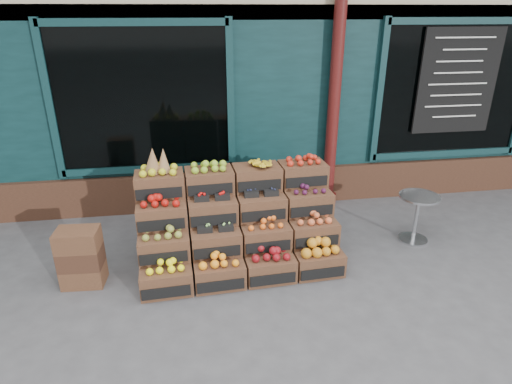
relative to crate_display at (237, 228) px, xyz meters
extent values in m
plane|color=#454548|center=(0.46, -0.54, -0.46)|extent=(60.00, 60.00, 0.00)
cube|color=#0D2B2D|center=(0.46, 4.66, 1.94)|extent=(12.00, 6.00, 4.80)
cube|color=#0D2B2D|center=(0.46, 1.71, 1.04)|extent=(12.00, 0.12, 3.00)
cube|color=#3D2418|center=(0.46, 1.64, -0.16)|extent=(12.00, 0.18, 0.60)
cube|color=black|center=(-1.14, 1.64, 1.29)|extent=(2.40, 0.06, 2.00)
cube|color=black|center=(3.66, 1.64, 1.29)|extent=(2.40, 0.06, 2.00)
cylinder|color=#491211|center=(1.66, 1.51, 1.14)|extent=(0.18, 0.18, 3.20)
cube|color=black|center=(3.66, 1.56, 1.44)|extent=(1.30, 0.04, 1.60)
cube|color=#50311F|center=(-0.86, -0.52, -0.31)|extent=(0.59, 0.42, 0.29)
cube|color=black|center=(-0.85, -0.73, -0.34)|extent=(0.53, 0.04, 0.13)
cube|color=#FFF211|center=(-0.86, -0.52, -0.12)|extent=(0.47, 0.32, 0.09)
cube|color=#50311F|center=(-0.27, -0.49, -0.31)|extent=(0.59, 0.42, 0.29)
cube|color=black|center=(-0.26, -0.70, -0.34)|extent=(0.53, 0.04, 0.13)
cube|color=orange|center=(-0.27, -0.49, -0.12)|extent=(0.47, 0.32, 0.10)
cube|color=#50311F|center=(0.33, -0.46, -0.31)|extent=(0.59, 0.42, 0.29)
cube|color=black|center=(0.34, -0.67, -0.34)|extent=(0.53, 0.04, 0.13)
cube|color=maroon|center=(0.33, -0.46, -0.11)|extent=(0.47, 0.32, 0.11)
cube|color=#50311F|center=(0.92, -0.43, -0.31)|extent=(0.59, 0.42, 0.29)
cube|color=black|center=(0.93, -0.64, -0.34)|extent=(0.53, 0.04, 0.13)
cube|color=#C37819|center=(0.92, -0.43, -0.10)|extent=(0.47, 0.32, 0.13)
cube|color=#50311F|center=(-0.87, -0.28, -0.03)|extent=(0.59, 0.42, 0.29)
cube|color=black|center=(-0.86, -0.49, -0.05)|extent=(0.53, 0.04, 0.13)
cube|color=olive|center=(-0.87, -0.28, 0.17)|extent=(0.47, 0.32, 0.10)
cube|color=#50311F|center=(-0.28, -0.25, -0.03)|extent=(0.59, 0.42, 0.29)
cube|color=black|center=(-0.27, -0.46, -0.05)|extent=(0.53, 0.04, 0.13)
cube|color=#8ECB60|center=(-0.28, -0.25, 0.13)|extent=(0.47, 0.32, 0.03)
cube|color=#50311F|center=(0.32, -0.22, -0.03)|extent=(0.59, 0.42, 0.29)
cube|color=black|center=(0.33, -0.43, -0.05)|extent=(0.53, 0.04, 0.13)
cube|color=orange|center=(0.32, -0.22, 0.16)|extent=(0.47, 0.32, 0.08)
cube|color=#50311F|center=(0.91, -0.19, -0.03)|extent=(0.59, 0.42, 0.29)
cube|color=black|center=(0.92, -0.40, -0.05)|extent=(0.53, 0.04, 0.13)
cube|color=#CE5A31|center=(0.91, -0.19, 0.16)|extent=(0.47, 0.32, 0.09)
cube|color=#50311F|center=(-0.89, -0.04, 0.26)|extent=(0.59, 0.42, 0.29)
cube|color=black|center=(-0.88, -0.25, 0.23)|extent=(0.53, 0.04, 0.13)
cube|color=#A2100B|center=(-0.89, -0.04, 0.45)|extent=(0.47, 0.32, 0.10)
cube|color=#50311F|center=(-0.29, -0.01, 0.26)|extent=(0.59, 0.42, 0.29)
cube|color=black|center=(-0.28, -0.22, 0.23)|extent=(0.53, 0.04, 0.13)
cube|color=red|center=(-0.29, -0.01, 0.42)|extent=(0.47, 0.32, 0.04)
cube|color=#50311F|center=(0.30, 0.02, 0.26)|extent=(0.59, 0.42, 0.29)
cube|color=black|center=(0.31, -0.19, 0.23)|extent=(0.53, 0.04, 0.13)
cube|color=#1D2240|center=(0.30, 0.02, 0.42)|extent=(0.47, 0.32, 0.03)
cube|color=#50311F|center=(0.90, 0.05, 0.26)|extent=(0.59, 0.42, 0.29)
cube|color=black|center=(0.91, -0.16, 0.23)|extent=(0.53, 0.04, 0.13)
cube|color=#411333|center=(0.90, 0.05, 0.44)|extent=(0.47, 0.32, 0.07)
cube|color=#50311F|center=(-0.90, 0.21, 0.55)|extent=(0.59, 0.42, 0.29)
cube|color=black|center=(-0.89, 0.00, 0.52)|extent=(0.53, 0.04, 0.13)
cube|color=gold|center=(-0.90, 0.21, 0.74)|extent=(0.47, 0.32, 0.10)
cube|color=#50311F|center=(-0.30, 0.24, 0.55)|extent=(0.59, 0.42, 0.29)
cube|color=black|center=(-0.29, 0.02, 0.52)|extent=(0.53, 0.04, 0.13)
cube|color=#84AA27|center=(-0.30, 0.24, 0.74)|extent=(0.47, 0.32, 0.10)
cube|color=#50311F|center=(0.29, 0.27, 0.55)|extent=(0.59, 0.42, 0.29)
cube|color=black|center=(0.30, 0.05, 0.52)|extent=(0.53, 0.04, 0.13)
cube|color=gold|center=(0.29, 0.27, 0.74)|extent=(0.47, 0.32, 0.09)
cube|color=#50311F|center=(0.89, 0.30, 0.55)|extent=(0.59, 0.42, 0.29)
cube|color=black|center=(0.90, 0.08, 0.52)|extent=(0.53, 0.04, 0.13)
cube|color=red|center=(0.89, 0.30, 0.73)|extent=(0.47, 0.32, 0.08)
cube|color=#3D2418|center=(0.02, -0.23, -0.31)|extent=(2.38, 0.51, 0.29)
cube|color=#3D2418|center=(0.01, 0.01, -0.17)|extent=(2.38, 0.51, 0.57)
cube|color=#3D2418|center=(-0.01, 0.25, -0.03)|extent=(2.38, 0.51, 0.86)
cone|color=olive|center=(-0.95, 0.21, 0.86)|extent=(0.20, 0.20, 0.33)
cone|color=olive|center=(-0.83, 0.25, 0.83)|extent=(0.18, 0.18, 0.29)
cube|color=#50311F|center=(-1.81, -0.24, -0.34)|extent=(0.48, 0.35, 0.23)
cube|color=#3D2418|center=(-1.81, -0.24, -0.11)|extent=(0.48, 0.35, 0.23)
cube|color=#50311F|center=(-1.81, -0.24, 0.12)|extent=(0.48, 0.35, 0.23)
cylinder|color=#ADAFB3|center=(2.45, 0.11, -0.44)|extent=(0.39, 0.39, 0.03)
cylinder|color=#ADAFB3|center=(2.45, 0.11, -0.13)|extent=(0.05, 0.05, 0.64)
cylinder|color=#ADAFB3|center=(2.45, 0.11, 0.20)|extent=(0.53, 0.53, 0.03)
imported|color=#1D6628|center=(-1.10, 2.30, 0.42)|extent=(0.71, 0.53, 1.75)
camera|label=1|loc=(-0.50, -4.65, 2.48)|focal=30.00mm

